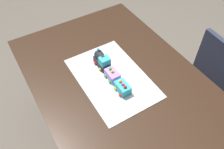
% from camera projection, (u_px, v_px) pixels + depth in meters
% --- Properties ---
extents(ground_plane, '(8.00, 8.00, 0.00)m').
position_uv_depth(ground_plane, '(114.00, 132.00, 2.06)').
color(ground_plane, '#6B6054').
extents(dining_table, '(1.40, 1.00, 0.74)m').
position_uv_depth(dining_table, '(115.00, 86.00, 1.58)').
color(dining_table, '#382316').
rests_on(dining_table, ground).
extents(chair, '(0.43, 0.43, 0.86)m').
position_uv_depth(chair, '(222.00, 78.00, 1.84)').
color(chair, '#2D3347').
rests_on(chair, ground).
extents(cake_board, '(0.60, 0.40, 0.00)m').
position_uv_depth(cake_board, '(112.00, 78.00, 1.49)').
color(cake_board, silver).
rests_on(cake_board, dining_table).
extents(cake_locomotive, '(0.14, 0.08, 0.12)m').
position_uv_depth(cake_locomotive, '(102.00, 60.00, 1.52)').
color(cake_locomotive, '#232328').
rests_on(cake_locomotive, cake_board).
extents(cake_car_tanker_lavender, '(0.10, 0.08, 0.07)m').
position_uv_depth(cake_car_tanker_lavender, '(112.00, 75.00, 1.46)').
color(cake_car_tanker_lavender, '#AD84E0').
rests_on(cake_car_tanker_lavender, cake_board).
extents(cake_car_caboose_turquoise, '(0.10, 0.08, 0.07)m').
position_uv_depth(cake_car_caboose_turquoise, '(123.00, 88.00, 1.40)').
color(cake_car_caboose_turquoise, '#38B7C6').
rests_on(cake_car_caboose_turquoise, cake_board).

